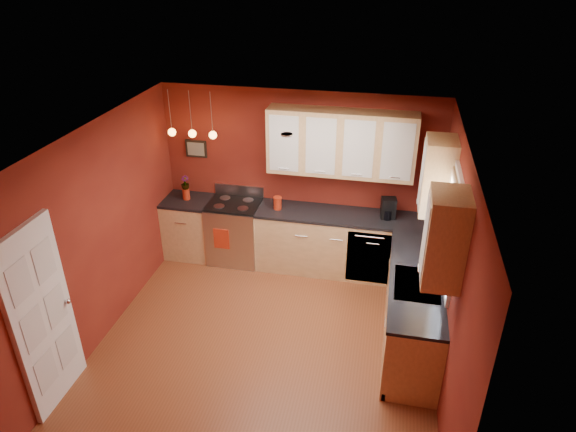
% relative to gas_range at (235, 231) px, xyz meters
% --- Properties ---
extents(floor, '(4.20, 4.20, 0.00)m').
position_rel_gas_range_xyz_m(floor, '(0.92, -1.80, -0.48)').
color(floor, brown).
rests_on(floor, ground).
extents(ceiling, '(4.00, 4.20, 0.02)m').
position_rel_gas_range_xyz_m(ceiling, '(0.92, -1.80, 2.12)').
color(ceiling, beige).
rests_on(ceiling, wall_back).
extents(wall_back, '(4.00, 0.02, 2.60)m').
position_rel_gas_range_xyz_m(wall_back, '(0.92, 0.30, 0.82)').
color(wall_back, maroon).
rests_on(wall_back, floor).
extents(wall_front, '(4.00, 0.02, 2.60)m').
position_rel_gas_range_xyz_m(wall_front, '(0.92, -3.90, 0.82)').
color(wall_front, maroon).
rests_on(wall_front, floor).
extents(wall_left, '(0.02, 4.20, 2.60)m').
position_rel_gas_range_xyz_m(wall_left, '(-1.08, -1.80, 0.82)').
color(wall_left, maroon).
rests_on(wall_left, floor).
extents(wall_right, '(0.02, 4.20, 2.60)m').
position_rel_gas_range_xyz_m(wall_right, '(2.92, -1.80, 0.82)').
color(wall_right, maroon).
rests_on(wall_right, floor).
extents(base_cabinets_back_left, '(0.70, 0.60, 0.90)m').
position_rel_gas_range_xyz_m(base_cabinets_back_left, '(-0.73, -0.00, -0.03)').
color(base_cabinets_back_left, '#DEB077').
rests_on(base_cabinets_back_left, floor).
extents(base_cabinets_back_right, '(2.54, 0.60, 0.90)m').
position_rel_gas_range_xyz_m(base_cabinets_back_right, '(1.65, -0.00, -0.03)').
color(base_cabinets_back_right, '#DEB077').
rests_on(base_cabinets_back_right, floor).
extents(base_cabinets_right, '(0.60, 2.10, 0.90)m').
position_rel_gas_range_xyz_m(base_cabinets_right, '(2.62, -1.35, -0.03)').
color(base_cabinets_right, '#DEB077').
rests_on(base_cabinets_right, floor).
extents(counter_back_left, '(0.70, 0.62, 0.04)m').
position_rel_gas_range_xyz_m(counter_back_left, '(-0.73, -0.00, 0.44)').
color(counter_back_left, black).
rests_on(counter_back_left, base_cabinets_back_left).
extents(counter_back_right, '(2.54, 0.62, 0.04)m').
position_rel_gas_range_xyz_m(counter_back_right, '(1.65, -0.00, 0.44)').
color(counter_back_right, black).
rests_on(counter_back_right, base_cabinets_back_right).
extents(counter_right, '(0.62, 2.10, 0.04)m').
position_rel_gas_range_xyz_m(counter_right, '(2.62, -1.35, 0.44)').
color(counter_right, black).
rests_on(counter_right, base_cabinets_right).
extents(gas_range, '(0.76, 0.64, 1.11)m').
position_rel_gas_range_xyz_m(gas_range, '(0.00, 0.00, 0.00)').
color(gas_range, '#B4B5B9').
rests_on(gas_range, floor).
extents(dishwasher_front, '(0.60, 0.02, 0.80)m').
position_rel_gas_range_xyz_m(dishwasher_front, '(2.02, -0.29, -0.03)').
color(dishwasher_front, '#B4B5B9').
rests_on(dishwasher_front, base_cabinets_back_right).
extents(sink, '(0.50, 0.70, 0.33)m').
position_rel_gas_range_xyz_m(sink, '(2.62, -1.50, 0.43)').
color(sink, gray).
rests_on(sink, counter_right).
extents(window, '(0.06, 1.02, 1.22)m').
position_rel_gas_range_xyz_m(window, '(2.89, -1.50, 1.21)').
color(window, white).
rests_on(window, wall_right).
extents(door_left_wall, '(0.12, 0.82, 2.05)m').
position_rel_gas_range_xyz_m(door_left_wall, '(-1.05, -3.00, 0.54)').
color(door_left_wall, white).
rests_on(door_left_wall, floor).
extents(upper_cabinets_back, '(2.00, 0.35, 0.90)m').
position_rel_gas_range_xyz_m(upper_cabinets_back, '(1.52, 0.12, 1.47)').
color(upper_cabinets_back, '#DEB077').
rests_on(upper_cabinets_back, wall_back).
extents(upper_cabinets_right, '(0.35, 1.95, 0.90)m').
position_rel_gas_range_xyz_m(upper_cabinets_right, '(2.75, -1.48, 1.47)').
color(upper_cabinets_right, '#DEB077').
rests_on(upper_cabinets_right, wall_right).
extents(wall_picture, '(0.32, 0.03, 0.26)m').
position_rel_gas_range_xyz_m(wall_picture, '(-0.63, 0.28, 1.17)').
color(wall_picture, black).
rests_on(wall_picture, wall_back).
extents(pendant_lights, '(0.71, 0.11, 0.66)m').
position_rel_gas_range_xyz_m(pendant_lights, '(-0.53, -0.05, 1.53)').
color(pendant_lights, gray).
rests_on(pendant_lights, ceiling).
extents(red_canister, '(0.12, 0.12, 0.19)m').
position_rel_gas_range_xyz_m(red_canister, '(0.67, -0.02, 0.55)').
color(red_canister, '#AE2A12').
rests_on(red_canister, counter_back_right).
extents(red_vase, '(0.11, 0.11, 0.17)m').
position_rel_gas_range_xyz_m(red_vase, '(-0.74, 0.01, 0.54)').
color(red_vase, '#AE2A12').
rests_on(red_vase, counter_back_left).
extents(flowers, '(0.16, 0.16, 0.22)m').
position_rel_gas_range_xyz_m(flowers, '(-0.74, 0.01, 0.72)').
color(flowers, '#AE2A12').
rests_on(flowers, red_vase).
extents(coffee_maker, '(0.23, 0.22, 0.29)m').
position_rel_gas_range_xyz_m(coffee_maker, '(2.23, 0.04, 0.59)').
color(coffee_maker, black).
rests_on(coffee_maker, counter_back_right).
extents(soap_pump, '(0.09, 0.09, 0.19)m').
position_rel_gas_range_xyz_m(soap_pump, '(2.87, -1.66, 0.56)').
color(soap_pump, white).
rests_on(soap_pump, counter_right).
extents(dish_towel, '(0.23, 0.02, 0.32)m').
position_rel_gas_range_xyz_m(dish_towel, '(-0.11, -0.33, 0.04)').
color(dish_towel, '#AE2A12').
rests_on(dish_towel, gas_range).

